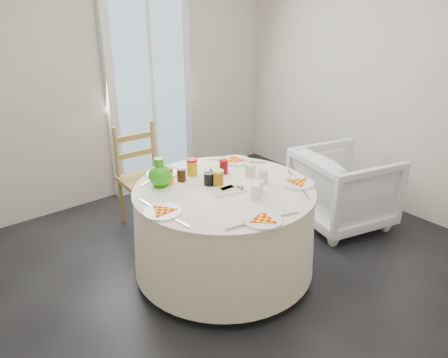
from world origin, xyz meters
TOP-DOWN VIEW (x-y plane):
  - floor at (0.00, 0.00)m, footprint 4.00×4.00m
  - wall_back at (0.00, 2.00)m, footprint 4.00×0.02m
  - wall_right at (2.00, 0.00)m, footprint 0.02×4.00m
  - glass_door at (0.40, 1.95)m, footprint 1.00×0.08m
  - table at (-0.07, 0.14)m, footprint 1.38×1.38m
  - wooden_chair at (-0.15, 1.19)m, footprint 0.46×0.44m
  - armchair at (1.30, 0.04)m, footprint 0.90×0.93m
  - place_settings at (-0.07, 0.14)m, footprint 1.61×1.61m
  - jar_cluster at (-0.12, 0.42)m, footprint 0.58×0.43m
  - butter_tub at (0.09, 0.40)m, footprint 0.12×0.09m
  - green_pitcher at (-0.41, 0.47)m, footprint 0.20×0.20m
  - cheese_platter at (-0.07, 0.08)m, footprint 0.27×0.21m
  - mugs_glasses at (0.07, 0.14)m, footprint 0.73×0.73m

SIDE VIEW (x-z plane):
  - floor at x=0.00m, z-range 0.00..0.00m
  - table at x=-0.07m, z-range 0.02..0.73m
  - armchair at x=1.30m, z-range -0.01..0.79m
  - wooden_chair at x=-0.15m, z-range -0.01..0.95m
  - place_settings at x=-0.07m, z-range 0.76..0.78m
  - cheese_platter at x=-0.07m, z-range 0.76..0.79m
  - butter_tub at x=0.09m, z-range 0.76..0.81m
  - mugs_glasses at x=0.07m, z-range 0.75..0.87m
  - jar_cluster at x=-0.12m, z-range 0.74..0.90m
  - green_pitcher at x=-0.41m, z-range 0.76..0.98m
  - glass_door at x=0.40m, z-range 0.00..2.10m
  - wall_back at x=0.00m, z-range 0.00..2.60m
  - wall_right at x=2.00m, z-range 0.00..2.60m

